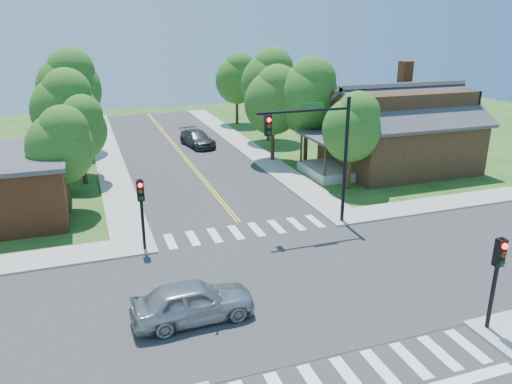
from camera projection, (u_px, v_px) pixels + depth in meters
name	position (u px, v px, depth m)	size (l,w,h in m)	color
ground	(291.00, 284.00, 21.99)	(100.00, 100.00, 0.00)	#264816
road_ns	(291.00, 284.00, 21.99)	(10.00, 90.00, 0.04)	#2D2D30
road_ew	(291.00, 284.00, 21.98)	(90.00, 10.00, 0.04)	#2D2D30
intersection_patch	(291.00, 284.00, 21.99)	(10.20, 10.20, 0.06)	#2D2D30
sidewalk_ne	(391.00, 161.00, 41.05)	(40.00, 40.00, 0.14)	#9E9B93
crosswalk_north	(246.00, 231.00, 27.50)	(8.85, 2.00, 0.01)	white
crosswalk_south	(365.00, 372.00, 16.45)	(8.85, 2.00, 0.01)	white
centerline	(291.00, 284.00, 21.98)	(0.30, 90.00, 0.01)	yellow
stop_bar	(456.00, 383.00, 16.00)	(4.60, 0.45, 0.09)	white
signal_mast_ne	(319.00, 143.00, 26.63)	(5.30, 0.42, 7.20)	black
signal_pole_se	(498.00, 267.00, 17.88)	(0.34, 0.42, 3.80)	black
signal_pole_nw	(141.00, 202.00, 24.33)	(0.34, 0.42, 3.80)	black
house_ne	(399.00, 126.00, 38.36)	(13.05, 8.80, 7.11)	#341F12
tree_e_a	(353.00, 126.00, 33.23)	(3.95, 3.75, 6.71)	#382314
tree_e_b	(309.00, 94.00, 39.03)	(5.02, 4.77, 8.53)	#382314
tree_e_c	(270.00, 80.00, 46.52)	(5.20, 4.94, 8.84)	#382314
tree_e_d	(237.00, 77.00, 54.53)	(4.65, 4.42, 7.91)	#382314
tree_w_a	(61.00, 144.00, 28.89)	(3.84, 3.65, 6.54)	#382314
tree_w_b	(65.00, 106.00, 35.68)	(4.68, 4.45, 7.96)	#382314
tree_w_c	(70.00, 84.00, 42.08)	(5.31, 5.05, 9.03)	#382314
tree_w_d	(70.00, 89.00, 50.95)	(3.99, 3.79, 6.78)	#382314
tree_house	(274.00, 99.00, 39.68)	(4.62, 4.39, 7.86)	#382314
tree_bldg	(80.00, 126.00, 34.30)	(3.73, 3.55, 6.35)	#382314
car_silver	(193.00, 302.00, 19.12)	(4.78, 2.03, 1.61)	#A5A8AC
car_dgrey	(197.00, 139.00, 45.88)	(2.83, 5.23, 1.44)	#313336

